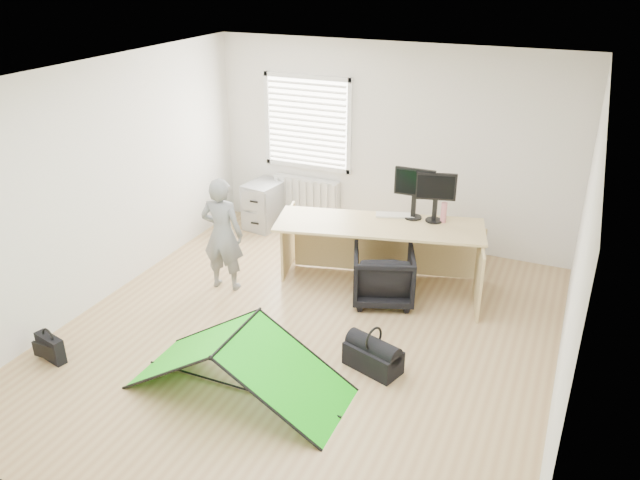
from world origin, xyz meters
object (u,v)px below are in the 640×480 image
at_px(filing_cabinet, 265,205).
at_px(office_chair, 383,275).
at_px(laptop_bag, 51,348).
at_px(monitor_right, 435,204).
at_px(kite, 238,361).
at_px(monitor_left, 414,200).
at_px(desk, 378,256).
at_px(duffel_bag, 373,358).
at_px(person, 222,234).
at_px(storage_crate, 450,253).
at_px(thermos, 444,212).

height_order(filing_cabinet, office_chair, filing_cabinet).
bearing_deg(laptop_bag, monitor_right, 58.53).
bearing_deg(kite, monitor_left, 72.98).
bearing_deg(kite, monitor_right, 68.24).
bearing_deg(monitor_right, desk, -163.43).
distance_m(filing_cabinet, office_chair, 2.65).
xyz_separation_m(monitor_left, duffel_bag, (0.19, -1.93, -0.93)).
bearing_deg(monitor_right, filing_cabinet, 150.34).
height_order(monitor_right, person, person).
bearing_deg(office_chair, storage_crate, -131.95).
distance_m(desk, filing_cabinet, 2.37).
bearing_deg(thermos, duffel_bag, -94.91).
bearing_deg(thermos, office_chair, -128.22).
distance_m(monitor_left, office_chair, 0.97).
bearing_deg(duffel_bag, office_chair, 123.11).
height_order(office_chair, storage_crate, office_chair).
height_order(filing_cabinet, monitor_right, monitor_right).
distance_m(desk, office_chair, 0.34).
relative_size(monitor_left, duffel_bag, 0.86).
bearing_deg(monitor_right, kite, -125.94).
distance_m(monitor_left, storage_crate, 1.16).
bearing_deg(duffel_bag, monitor_right, 106.87).
relative_size(filing_cabinet, office_chair, 0.97).
height_order(desk, filing_cabinet, desk).
height_order(thermos, office_chair, thermos).
height_order(office_chair, duffel_bag, office_chair).
xyz_separation_m(filing_cabinet, person, (0.43, -1.82, 0.36)).
height_order(monitor_right, laptop_bag, monitor_right).
height_order(kite, laptop_bag, kite).
relative_size(person, kite, 0.69).
xyz_separation_m(filing_cabinet, laptop_bag, (-0.38, -3.80, -0.21)).
xyz_separation_m(monitor_left, person, (-1.99, -1.08, -0.36)).
bearing_deg(storage_crate, kite, -109.56).
bearing_deg(desk, duffel_bag, -86.18).
distance_m(office_chair, storage_crate, 1.36).
bearing_deg(storage_crate, office_chair, -111.95).
bearing_deg(kite, duffel_bag, 38.00).
relative_size(desk, person, 1.74).
height_order(laptop_bag, duffel_bag, laptop_bag).
height_order(monitor_left, thermos, monitor_left).
relative_size(monitor_right, office_chair, 0.65).
bearing_deg(laptop_bag, storage_crate, 62.87).
relative_size(monitor_right, duffel_bag, 0.83).
height_order(filing_cabinet, person, person).
relative_size(laptop_bag, duffel_bag, 0.64).
distance_m(monitor_right, laptop_bag, 4.42).
distance_m(monitor_right, duffel_bag, 2.14).
bearing_deg(duffel_bag, desk, 126.12).
bearing_deg(desk, thermos, 14.13).
xyz_separation_m(thermos, duffel_bag, (-0.17, -1.94, -0.83)).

